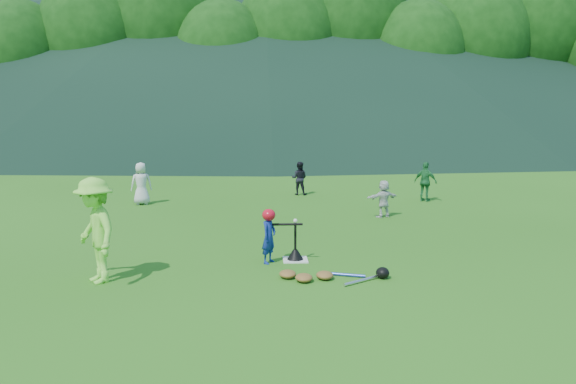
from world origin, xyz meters
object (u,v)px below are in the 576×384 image
object	(u,v)px
adult_coach	(95,230)
equipment_pile	(325,275)
fielder_b	(299,178)
fielder_a	(141,183)
fielder_c	(426,182)
batter_child	(269,237)
home_plate	(295,260)
fielder_d	(384,199)
batting_tee	(295,253)

from	to	relation	value
adult_coach	equipment_pile	bearing A→B (deg)	54.52
fielder_b	equipment_pile	distance (m)	9.19
fielder_a	equipment_pile	world-z (taller)	fielder_a
adult_coach	fielder_c	world-z (taller)	adult_coach
batter_child	fielder_a	distance (m)	7.43
fielder_b	fielder_c	world-z (taller)	fielder_c
home_plate	fielder_d	distance (m)	4.80
fielder_a	fielder_d	xyz separation A→B (m)	(6.60, -2.31, -0.14)
adult_coach	fielder_d	size ratio (longest dim) A/B	1.76
adult_coach	fielder_b	xyz separation A→B (m)	(3.91, 9.13, -0.31)
batter_child	fielder_c	bearing A→B (deg)	-6.04
batter_child	fielder_d	xyz separation A→B (m)	(3.02, 4.20, -0.00)
fielder_b	batting_tee	xyz separation A→B (m)	(-0.66, -7.98, -0.41)
fielder_a	fielder_d	bearing A→B (deg)	146.73
adult_coach	batting_tee	world-z (taller)	adult_coach
batter_child	equipment_pile	xyz separation A→B (m)	(0.89, -1.04, -0.41)
adult_coach	batter_child	bearing A→B (deg)	74.94
fielder_a	equipment_pile	size ratio (longest dim) A/B	0.68
adult_coach	fielder_c	size ratio (longest dim) A/B	1.42
batting_tee	equipment_pile	xyz separation A→B (m)	(0.41, -1.19, -0.06)
adult_coach	fielder_d	distance (m)	7.78
batting_tee	fielder_b	bearing A→B (deg)	85.28
home_plate	fielder_b	xyz separation A→B (m)	(0.66, 7.98, 0.53)
fielder_c	equipment_pile	size ratio (longest dim) A/B	0.66
adult_coach	fielder_b	bearing A→B (deg)	122.04
batter_child	fielder_b	size ratio (longest dim) A/B	0.89
home_plate	fielder_d	xyz separation A→B (m)	(2.54, 4.05, 0.47)
batting_tee	fielder_c	bearing A→B (deg)	56.09
batter_child	home_plate	bearing A→B (deg)	-42.65
batter_child	fielder_a	size ratio (longest dim) A/B	0.78
home_plate	fielder_b	size ratio (longest dim) A/B	0.42
fielder_c	batting_tee	size ratio (longest dim) A/B	1.75
batting_tee	equipment_pile	world-z (taller)	batting_tee
fielder_b	batting_tee	distance (m)	8.02
fielder_b	batter_child	bearing A→B (deg)	97.72
fielder_b	equipment_pile	world-z (taller)	fielder_b
fielder_a	fielder_c	xyz separation A→B (m)	(8.41, 0.11, -0.02)
adult_coach	fielder_d	xyz separation A→B (m)	(5.79, 5.19, -0.37)
batter_child	fielder_d	world-z (taller)	batter_child
home_plate	adult_coach	world-z (taller)	adult_coach
home_plate	fielder_c	bearing A→B (deg)	56.09
batter_child	adult_coach	size ratio (longest dim) A/B	0.57
home_plate	batting_tee	world-z (taller)	batting_tee
fielder_b	fielder_c	xyz separation A→B (m)	(3.69, -1.51, 0.06)
home_plate	fielder_b	bearing A→B (deg)	85.28
fielder_a	fielder_b	xyz separation A→B (m)	(4.72, 1.63, -0.08)
fielder_a	adult_coach	bearing A→B (deg)	82.17
home_plate	adult_coach	bearing A→B (deg)	-160.66
fielder_d	fielder_c	bearing A→B (deg)	-148.93
fielder_d	equipment_pile	world-z (taller)	fielder_d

